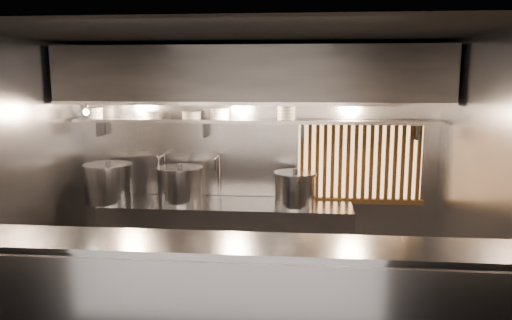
% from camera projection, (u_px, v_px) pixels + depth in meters
% --- Properties ---
extents(floor, '(4.50, 4.50, 0.00)m').
position_uv_depth(floor, '(240.00, 318.00, 5.04)').
color(floor, black).
rests_on(floor, ground).
extents(ceiling, '(4.50, 4.50, 0.00)m').
position_uv_depth(ceiling, '(238.00, 34.00, 4.57)').
color(ceiling, black).
rests_on(ceiling, wall_back).
extents(wall_back, '(4.50, 0.00, 4.50)m').
position_uv_depth(wall_back, '(255.00, 158.00, 6.28)').
color(wall_back, gray).
rests_on(wall_back, floor).
extents(wall_left, '(0.00, 3.00, 3.00)m').
position_uv_depth(wall_left, '(18.00, 178.00, 5.02)').
color(wall_left, gray).
rests_on(wall_left, floor).
extents(wall_right, '(0.00, 3.00, 3.00)m').
position_uv_depth(wall_right, '(481.00, 188.00, 4.60)').
color(wall_right, gray).
rests_on(wall_right, floor).
extents(serving_counter, '(4.50, 0.56, 1.13)m').
position_uv_depth(serving_counter, '(225.00, 309.00, 4.00)').
color(serving_counter, '#99999E').
rests_on(serving_counter, floor).
extents(cooking_bench, '(3.00, 0.70, 0.90)m').
position_uv_depth(cooking_bench, '(227.00, 239.00, 6.10)').
color(cooking_bench, '#99999E').
rests_on(cooking_bench, floor).
extents(bowl_shelf, '(4.40, 0.34, 0.04)m').
position_uv_depth(bowl_shelf, '(253.00, 121.00, 6.02)').
color(bowl_shelf, '#99999E').
rests_on(bowl_shelf, wall_back).
extents(exhaust_hood, '(4.40, 0.81, 0.65)m').
position_uv_depth(exhaust_hood, '(251.00, 75.00, 5.72)').
color(exhaust_hood, '#2D2D30').
rests_on(exhaust_hood, ceiling).
extents(wood_screen, '(1.56, 0.09, 1.04)m').
position_uv_depth(wood_screen, '(359.00, 162.00, 6.11)').
color(wood_screen, '#EFAD6B').
rests_on(wood_screen, wall_back).
extents(faucet_left, '(0.04, 0.30, 0.50)m').
position_uv_depth(faucet_left, '(163.00, 165.00, 6.27)').
color(faucet_left, silver).
rests_on(faucet_left, wall_back).
extents(faucet_right, '(0.04, 0.30, 0.50)m').
position_uv_depth(faucet_right, '(218.00, 166.00, 6.21)').
color(faucet_right, silver).
rests_on(faucet_right, wall_back).
extents(heat_lamp, '(0.25, 0.35, 0.20)m').
position_uv_depth(heat_lamp, '(84.00, 107.00, 5.71)').
color(heat_lamp, '#99999E').
rests_on(heat_lamp, exhaust_hood).
extents(pendant_bulb, '(0.09, 0.09, 0.19)m').
position_uv_depth(pendant_bulb, '(244.00, 115.00, 5.90)').
color(pendant_bulb, '#2D2D30').
rests_on(pendant_bulb, exhaust_hood).
extents(stock_pot_left, '(0.65, 0.65, 0.51)m').
position_uv_depth(stock_pot_left, '(109.00, 183.00, 6.08)').
color(stock_pot_left, '#99999E').
rests_on(stock_pot_left, cooking_bench).
extents(stock_pot_mid, '(0.71, 0.71, 0.47)m').
position_uv_depth(stock_pot_mid, '(180.00, 184.00, 6.06)').
color(stock_pot_mid, '#99999E').
rests_on(stock_pot_mid, cooking_bench).
extents(stock_pot_right, '(0.52, 0.52, 0.45)m').
position_uv_depth(stock_pot_right, '(295.00, 189.00, 5.87)').
color(stock_pot_right, '#99999E').
rests_on(stock_pot_right, cooking_bench).
extents(bowl_stack_0, '(0.20, 0.20, 0.13)m').
position_uv_depth(bowl_stack_0, '(95.00, 113.00, 6.19)').
color(bowl_stack_0, white).
rests_on(bowl_stack_0, bowl_shelf).
extents(bowl_stack_1, '(0.24, 0.24, 0.09)m').
position_uv_depth(bowl_stack_1, '(153.00, 115.00, 6.13)').
color(bowl_stack_1, white).
rests_on(bowl_stack_1, bowl_shelf).
extents(bowl_stack_2, '(0.24, 0.24, 0.09)m').
position_uv_depth(bowl_stack_2, '(192.00, 115.00, 6.08)').
color(bowl_stack_2, white).
rests_on(bowl_stack_2, bowl_shelf).
extents(bowl_stack_3, '(0.24, 0.24, 0.13)m').
position_uv_depth(bowl_stack_3, '(219.00, 114.00, 6.05)').
color(bowl_stack_3, white).
rests_on(bowl_stack_3, bowl_shelf).
extents(bowl_stack_4, '(0.23, 0.23, 0.17)m').
position_uv_depth(bowl_stack_4, '(286.00, 113.00, 5.97)').
color(bowl_stack_4, white).
rests_on(bowl_stack_4, bowl_shelf).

